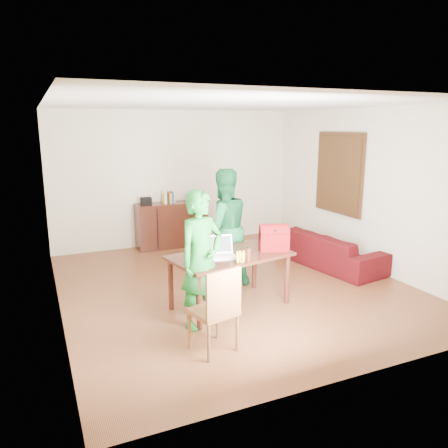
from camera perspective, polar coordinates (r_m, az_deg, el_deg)
name	(u,v)px	position (r m, az deg, el deg)	size (l,w,h in m)	color
room	(230,200)	(6.56, 0.84, 3.11)	(5.20, 5.70, 2.90)	#4D2413
table	(230,261)	(5.84, 0.80, -4.82)	(1.71, 1.16, 0.74)	black
chair	(214,326)	(4.86, -1.31, -13.23)	(0.53, 0.51, 0.97)	brown
person_near	(201,260)	(5.23, -2.98, -4.69)	(0.61, 0.40, 1.68)	#166420
person_far	(223,228)	(6.59, -0.11, -0.51)	(0.87, 0.68, 1.79)	#145A2C
laptop	(221,254)	(5.66, -0.37, -3.93)	(0.41, 0.33, 0.26)	white
bananas	(240,261)	(5.44, 2.16, -4.82)	(0.17, 0.10, 0.06)	gold
bottle	(248,253)	(5.55, 3.20, -3.86)	(0.06, 0.06, 0.17)	#511C12
red_bag	(274,240)	(6.00, 6.54, -2.07)	(0.39, 0.23, 0.29)	#6D0E07
sofa	(329,249)	(7.84, 13.57, -3.24)	(2.01, 0.78, 0.59)	#340906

